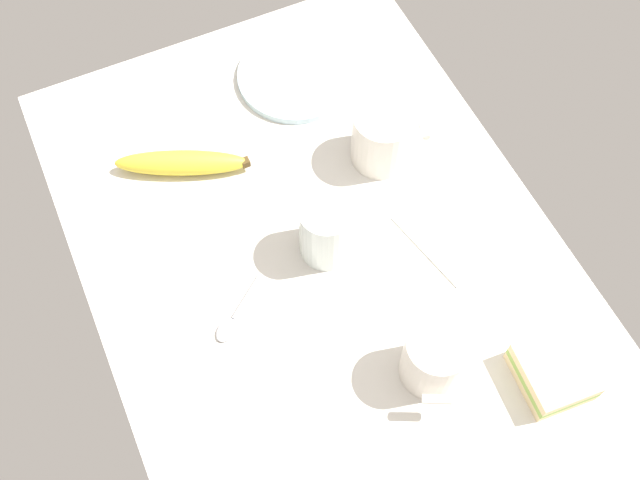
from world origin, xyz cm
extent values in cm
cube|color=beige|center=(0.00, 0.00, 1.00)|extent=(90.00, 64.00, 2.00)
cylinder|color=silver|center=(-29.99, 9.62, 2.60)|extent=(18.69, 18.69, 1.20)
cylinder|color=silver|center=(21.98, 5.41, 6.85)|extent=(7.93, 7.93, 9.70)
cylinder|color=black|center=(21.98, 5.41, 11.20)|extent=(6.98, 6.98, 0.40)
cylinder|color=silver|center=(26.82, 3.03, 7.34)|extent=(2.65, 3.73, 1.20)
cylinder|color=silver|center=(-10.88, 15.08, 6.69)|extent=(8.99, 8.99, 9.38)
cylinder|color=tan|center=(-10.88, 15.08, 10.88)|extent=(7.91, 7.91, 0.40)
cylinder|color=silver|center=(-9.67, 21.07, 7.16)|extent=(4.20, 1.98, 1.20)
cube|color=beige|center=(29.34, 18.96, 2.80)|extent=(9.96, 9.11, 1.60)
cube|color=#8CB24C|center=(29.34, 18.96, 4.20)|extent=(9.96, 9.11, 1.20)
cube|color=beige|center=(29.34, 18.96, 5.60)|extent=(9.96, 9.11, 1.60)
cylinder|color=silver|center=(-0.01, 0.97, 7.13)|extent=(7.57, 7.57, 10.27)
cylinder|color=white|center=(-0.01, 0.97, 5.50)|extent=(6.81, 6.81, 7.00)
ellipsoid|color=yellow|center=(-20.88, -12.83, 3.89)|extent=(11.59, 19.60, 3.77)
cube|color=#4C3819|center=(-17.01, -4.26, 3.89)|extent=(1.20, 1.20, 1.20)
ellipsoid|color=silver|center=(5.84, -16.42, 2.40)|extent=(4.10, 4.32, 0.80)
cylinder|color=silver|center=(2.54, -12.14, 2.35)|extent=(4.96, 6.14, 0.70)
cube|color=white|center=(4.98, 19.81, 2.15)|extent=(16.67, 16.67, 0.30)
camera|label=1|loc=(44.50, -20.63, 95.65)|focal=42.11mm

